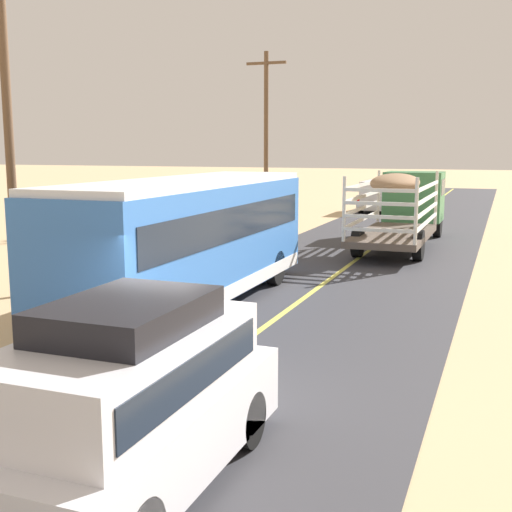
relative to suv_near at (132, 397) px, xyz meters
name	(u,v)px	position (x,y,z in m)	size (l,w,h in m)	color
ground_plane	(152,410)	(-1.01, 2.16, -1.15)	(240.00, 240.00, 0.00)	tan
road_surface	(152,410)	(-1.01, 2.16, -1.14)	(8.00, 120.00, 0.02)	#38383D
road_centre_line	(152,409)	(-1.01, 2.16, -1.13)	(0.16, 117.60, 0.00)	#D8CC4C
suv_near	(132,397)	(0.00, 0.00, 0.00)	(1.90, 4.62, 2.29)	silver
livestock_truck	(407,201)	(-0.01, 21.83, 0.64)	(2.53, 9.70, 3.02)	#3F7F4C
bus	(191,238)	(-3.41, 8.34, 0.60)	(2.54, 10.00, 3.21)	#3872C6
car_far	(379,194)	(-3.62, 35.12, -0.06)	(1.90, 4.62, 1.93)	silver
power_pole_near	(8,118)	(-8.31, 7.72, 3.59)	(2.20, 0.24, 8.89)	brown
power_pole_mid	(266,132)	(-8.31, 27.27, 3.64)	(2.20, 0.24, 8.98)	brown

